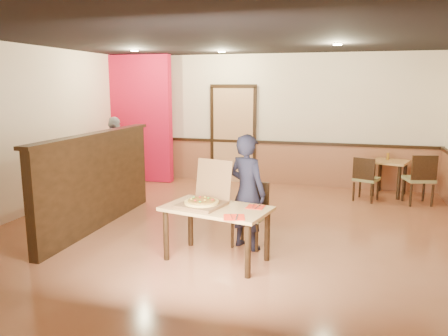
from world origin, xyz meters
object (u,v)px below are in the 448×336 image
Objects in this scene: diner_chair at (251,211)px; diner at (247,192)px; side_chair_right at (420,177)px; passerby at (115,154)px; pizza_box at (204,200)px; condiment at (388,156)px; side_table at (390,169)px; side_chair_left at (365,177)px; main_table at (216,215)px.

diner is at bearing -91.42° from diner_chair.
passerby is (-5.89, -0.38, 0.25)m from side_chair_right.
side_chair_right is 3.87m from diner.
pizza_box reaches higher than side_chair_right.
side_table is at bearing -62.45° from condiment.
diner_chair is 3.19m from side_chair_left.
pizza_box reaches higher than diner_chair.
main_table is 2.01× the size of pizza_box.
condiment is at bearing -92.79° from diner.
pizza_box is (-2.99, -3.38, 0.24)m from side_chair_right.
passerby is (-3.33, 2.52, -0.01)m from diner.
condiment is (2.31, 4.12, 0.18)m from main_table.
pizza_box is at bearing 74.09° from diner.
side_chair_left is at bearing 70.14° from diner_chair.
main_table is 4.68m from side_table.
side_chair_right is (0.94, -0.01, 0.05)m from side_chair_left.
pizza_box is (-2.06, -3.39, 0.29)m from side_chair_left.
diner_chair is 0.56× the size of passerby.
diner reaches higher than pizza_box.
diner_chair is 0.56× the size of diner.
passerby is 5.49m from condiment.
side_table is 0.54× the size of passerby.
passerby is (-3.07, 3.04, 0.18)m from main_table.
side_table is at bearing 68.57° from diner_chair.
main_table is 4.44m from side_chair_right.
side_chair_left is at bearing -127.83° from side_table.
condiment is (-0.51, 0.69, 0.25)m from side_chair_right.
side_chair_left is (1.59, 2.77, -0.01)m from diner_chair.
side_chair_left is 0.90× the size of side_chair_right.
main_table is 1.67× the size of side_chair_left.
side_chair_right is 1.14× the size of side_table.
diner_chair is at bearing -140.79° from passerby.
side_chair_right is (2.82, 3.43, -0.07)m from main_table.
passerby reaches higher than side_table.
side_chair_left is (1.88, 3.43, -0.12)m from main_table.
pizza_box reaches higher than main_table.
main_table is at bearing 0.01° from pizza_box.
diner reaches higher than condiment.
side_chair_right is at bearing 62.96° from main_table.
side_chair_right is 4.52m from pizza_box.
diner is (-2.55, -2.90, 0.25)m from side_chair_right.
side_chair_left is 0.55× the size of passerby.
diner_chair is 1.22× the size of pizza_box.
main_table is 1.71× the size of side_table.
main_table is at bearing -104.26° from diner_chair.
side_chair_right is 1.34× the size of pizza_box.
diner is at bearing 75.17° from main_table.
passerby reaches higher than main_table.
side_chair_left is 3.34m from diner.
main_table is 0.62m from diner.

